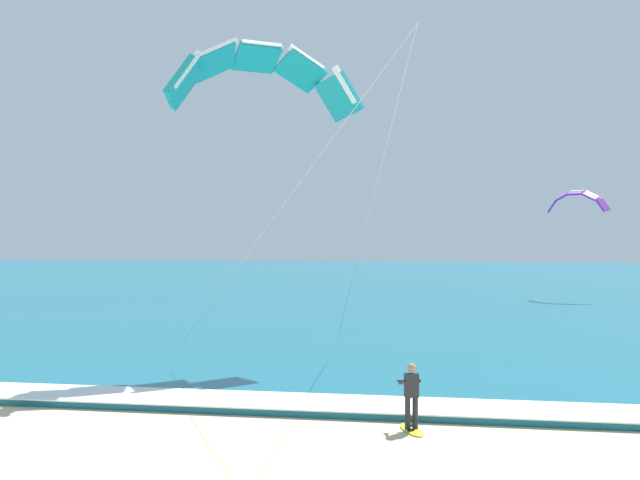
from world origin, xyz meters
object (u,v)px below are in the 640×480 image
Objects in this scene: kitesurfer at (411,393)px; kite_primary at (261,73)px; kite_distant at (577,199)px; surfboard at (411,429)px.

kite_primary reaches higher than kitesurfer.
kite_distant is (10.38, 40.18, 6.73)m from kitesurfer.
kite_distant is (16.39, 31.62, -3.35)m from kite_primary.
kitesurfer reaches higher than surfboard.
surfboard is at bearing -104.47° from kite_distant.
kite_primary is at bearing -117.40° from kite_distant.
kitesurfer is at bearing -104.48° from kite_distant.
kite_distant reaches higher than surfboard.
kite_distant is (10.37, 40.20, 7.64)m from surfboard.
kite_primary is 35.77m from kite_distant.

